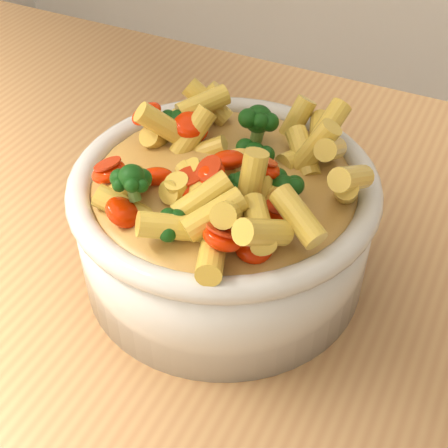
% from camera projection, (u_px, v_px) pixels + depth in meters
% --- Properties ---
extents(table, '(1.20, 0.80, 0.90)m').
position_uv_depth(table, '(163.00, 302.00, 0.70)').
color(table, '#A67847').
rests_on(table, ground).
extents(serving_bowl, '(0.27, 0.27, 0.12)m').
position_uv_depth(serving_bowl, '(224.00, 223.00, 0.56)').
color(serving_bowl, silver).
rests_on(serving_bowl, table).
extents(pasta_salad, '(0.21, 0.21, 0.05)m').
position_uv_depth(pasta_salad, '(224.00, 158.00, 0.51)').
color(pasta_salad, gold).
rests_on(pasta_salad, serving_bowl).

